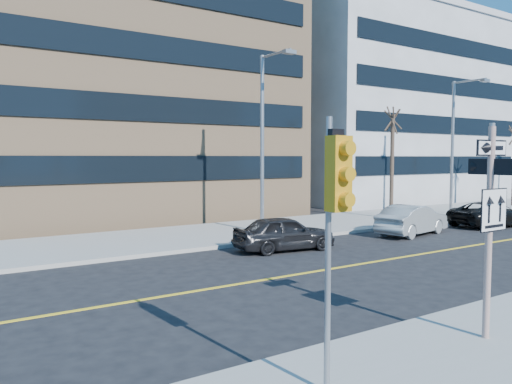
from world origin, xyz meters
TOP-DOWN VIEW (x-y plane):
  - ground at (0.00, 0.00)m, footprint 120.00×120.00m
  - far_sidewalk at (18.00, 12.00)m, footprint 66.00×6.00m
  - road_centerline at (12.00, 4.00)m, footprint 40.00×0.14m
  - sign_pole at (0.00, -2.51)m, footprint 0.92×0.92m
  - traffic_signal at (-4.00, -2.66)m, footprint 0.32×0.45m
  - parked_car_a at (2.59, 7.40)m, footprint 2.14×4.14m
  - parked_car_b at (9.82, 7.25)m, footprint 2.23×4.43m
  - parked_car_c at (15.48, 6.85)m, footprint 2.69×4.82m
  - streetlight_a at (4.00, 10.76)m, footprint 0.55×2.25m
  - streetlight_b at (18.00, 10.76)m, footprint 0.55×2.25m
  - street_tree_west at (13.00, 11.30)m, footprint 1.80×1.80m
  - building_brick at (2.00, 25.00)m, footprint 18.00×18.00m
  - building_grey_mid at (24.00, 24.00)m, footprint 20.00×16.00m
  - building_grey_far at (45.00, 27.00)m, footprint 18.00×18.00m

SIDE VIEW (x-z plane):
  - ground at x=0.00m, z-range 0.00..0.00m
  - road_centerline at x=12.00m, z-range 0.00..0.01m
  - far_sidewalk at x=18.00m, z-range 0.00..0.15m
  - parked_car_c at x=15.48m, z-range 0.00..1.27m
  - parked_car_a at x=2.59m, z-range 0.00..1.35m
  - parked_car_b at x=9.82m, z-range 0.00..1.39m
  - sign_pole at x=0.00m, z-range 0.41..4.47m
  - traffic_signal at x=-4.00m, z-range 1.03..5.03m
  - streetlight_a at x=4.00m, z-range 0.76..8.76m
  - streetlight_b at x=18.00m, z-range 0.76..8.76m
  - street_tree_west at x=13.00m, z-range 2.35..8.70m
  - building_grey_mid at x=24.00m, z-range 0.00..15.00m
  - building_grey_far at x=45.00m, z-range 0.00..16.00m
  - building_brick at x=2.00m, z-range 0.00..18.00m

